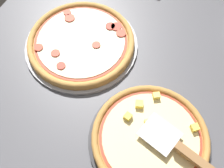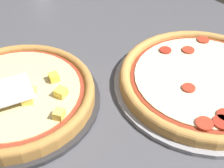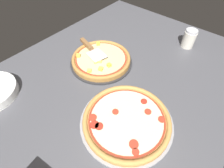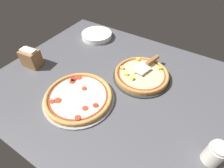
# 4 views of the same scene
# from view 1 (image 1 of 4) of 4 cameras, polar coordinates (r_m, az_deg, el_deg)

# --- Properties ---
(ground_plane) EXTENTS (1.53, 1.15, 0.04)m
(ground_plane) POSITION_cam_1_polar(r_m,az_deg,el_deg) (0.82, 0.35, -5.68)
(ground_plane) COLOR #4C4C51
(pizza_pan_front) EXTENTS (0.35, 0.35, 0.01)m
(pizza_pan_front) POSITION_cam_1_polar(r_m,az_deg,el_deg) (0.77, 8.10, -12.08)
(pizza_pan_front) COLOR #2D2D30
(pizza_pan_front) RESTS_ON ground_plane
(pizza_front) EXTENTS (0.33, 0.33, 0.04)m
(pizza_front) POSITION_cam_1_polar(r_m,az_deg,el_deg) (0.75, 8.32, -11.55)
(pizza_front) COLOR #B77F3D
(pizza_front) RESTS_ON pizza_pan_front
(pizza_pan_back) EXTENTS (0.39, 0.39, 0.01)m
(pizza_pan_back) POSITION_cam_1_polar(r_m,az_deg,el_deg) (0.93, -6.64, 8.47)
(pizza_pan_back) COLOR #939399
(pizza_pan_back) RESTS_ON ground_plane
(pizza_back) EXTENTS (0.37, 0.37, 0.03)m
(pizza_back) POSITION_cam_1_polar(r_m,az_deg,el_deg) (0.91, -6.75, 9.15)
(pizza_back) COLOR #C68E47
(pizza_back) RESTS_ON pizza_pan_back
(serving_spatula) EXTENTS (0.10, 0.22, 0.02)m
(serving_spatula) POSITION_cam_1_polar(r_m,az_deg,el_deg) (0.72, 15.64, -14.08)
(serving_spatula) COLOR silver
(serving_spatula) RESTS_ON pizza_front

